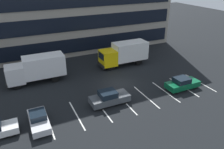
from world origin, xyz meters
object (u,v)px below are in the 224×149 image
box_truck_white (37,68)px  sedan_charcoal (109,98)px  box_truck_yellow (124,53)px  sedan_forest (182,83)px  sedan_silver (39,120)px

box_truck_white → sedan_charcoal: size_ratio=1.71×
box_truck_yellow → sedan_forest: box_truck_yellow is taller
sedan_charcoal → sedan_silver: 7.65m
box_truck_yellow → sedan_forest: 10.35m
box_truck_yellow → box_truck_white: size_ratio=1.01×
box_truck_yellow → sedan_silver: 17.42m
box_truck_yellow → box_truck_white: box_truck_yellow is taller
sedan_silver → box_truck_white: bearing=81.6°
box_truck_yellow → sedan_charcoal: size_ratio=1.73×
sedan_forest → sedan_silver: 17.22m
box_truck_yellow → box_truck_white: (-12.94, -0.25, -0.02)m
box_truck_yellow → sedan_charcoal: box_truck_yellow is taller
box_truck_yellow → sedan_charcoal: (-6.73, -9.10, -1.23)m
box_truck_white → sedan_silver: (-1.41, -9.54, -1.28)m
box_truck_white → sedan_silver: bearing=-98.4°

